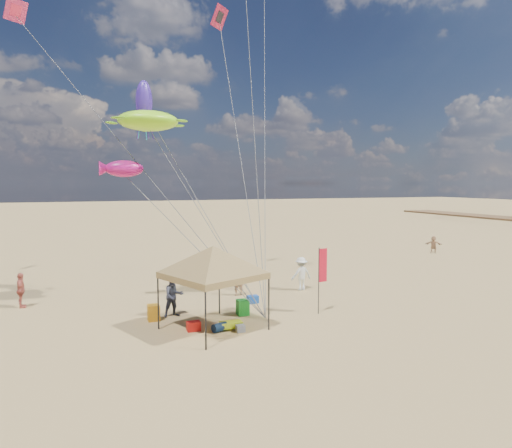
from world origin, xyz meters
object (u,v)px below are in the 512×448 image
at_px(person_near_a, 238,280).
at_px(person_near_c, 301,274).
at_px(person_far_c, 434,244).
at_px(chair_green, 243,307).
at_px(cooler_blue, 253,299).
at_px(person_near_b, 174,296).
at_px(canopy_tent, 213,249).
at_px(beach_cart, 231,325).
at_px(cooler_red, 194,326).
at_px(chair_yellow, 153,313).
at_px(person_far_a, 21,290).
at_px(feather_flag, 322,270).

xyz_separation_m(person_near_a, person_near_c, (3.68, -0.11, 0.09)).
bearing_deg(person_far_c, chair_green, -111.31).
bearing_deg(cooler_blue, person_near_b, -168.16).
xyz_separation_m(canopy_tent, beach_cart, (0.68, -0.23, -3.13)).
relative_size(cooler_red, person_near_b, 0.29).
bearing_deg(person_near_b, person_near_a, 24.65).
bearing_deg(chair_yellow, person_near_b, 17.01).
relative_size(cooler_blue, person_near_c, 0.29).
height_order(person_near_a, person_near_b, person_near_b).
relative_size(person_near_c, person_far_a, 1.09).
distance_m(feather_flag, person_near_b, 6.83).
xyz_separation_m(chair_yellow, person_far_a, (-5.69, 4.29, 0.50)).
bearing_deg(person_near_b, person_near_c, 9.28).
bearing_deg(person_far_a, person_near_a, -101.55).
height_order(feather_flag, person_near_a, feather_flag).
distance_m(person_near_c, person_far_a, 14.33).
height_order(canopy_tent, cooler_red, canopy_tent).
distance_m(cooler_red, cooler_blue, 4.85).
relative_size(chair_green, person_far_c, 0.47).
bearing_deg(canopy_tent, person_near_c, 37.23).
relative_size(canopy_tent, cooler_red, 11.07).
relative_size(feather_flag, person_far_c, 2.06).
xyz_separation_m(person_near_b, person_far_c, (24.29, 10.54, -0.19)).
height_order(person_far_a, person_far_c, person_far_a).
bearing_deg(person_near_c, person_near_b, 12.31).
height_order(person_near_b, person_far_c, person_near_b).
distance_m(person_near_a, person_near_c, 3.69).
height_order(feather_flag, beach_cart, feather_flag).
relative_size(feather_flag, chair_green, 4.40).
relative_size(canopy_tent, cooler_blue, 11.07).
relative_size(chair_green, beach_cart, 0.78).
relative_size(cooler_red, beach_cart, 0.60).
bearing_deg(cooler_blue, person_far_a, 163.68).
height_order(person_near_b, person_far_a, person_near_b).
bearing_deg(person_near_a, person_near_b, 31.00).
xyz_separation_m(feather_flag, beach_cart, (-4.58, -0.68, -1.86)).
distance_m(cooler_red, person_far_a, 9.44).
bearing_deg(person_near_a, chair_green, 72.36).
xyz_separation_m(beach_cart, person_near_b, (-1.88, 2.62, 0.74)).
xyz_separation_m(feather_flag, person_near_b, (-6.46, 1.93, -1.11)).
bearing_deg(chair_green, beach_cart, -122.53).
bearing_deg(person_far_c, person_near_c, -113.71).
distance_m(person_far_a, person_far_c, 31.61).
xyz_separation_m(chair_yellow, person_far_c, (25.23, 10.83, 0.40)).
bearing_deg(chair_yellow, feather_flag, -12.54).
height_order(feather_flag, chair_yellow, feather_flag).
distance_m(feather_flag, chair_yellow, 7.77).
xyz_separation_m(cooler_red, chair_green, (2.59, 1.39, 0.16)).
bearing_deg(cooler_blue, cooler_red, -139.94).
xyz_separation_m(canopy_tent, chair_green, (1.79, 1.52, -2.98)).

